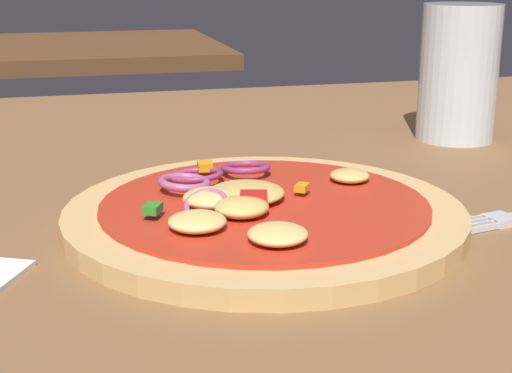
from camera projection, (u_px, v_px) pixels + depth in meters
The scene contains 4 objects.
dining_table at pixel (318, 241), 0.52m from camera, with size 1.27×1.09×0.03m.
pizza at pixel (261, 211), 0.50m from camera, with size 0.26×0.26×0.03m.
beer_glass at pixel (458, 81), 0.73m from camera, with size 0.07×0.07×0.13m.
background_table at pixel (72, 51), 1.58m from camera, with size 0.60×0.53×0.03m.
Camera 1 is at (-0.16, -0.46, 0.20)m, focal length 53.63 mm.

